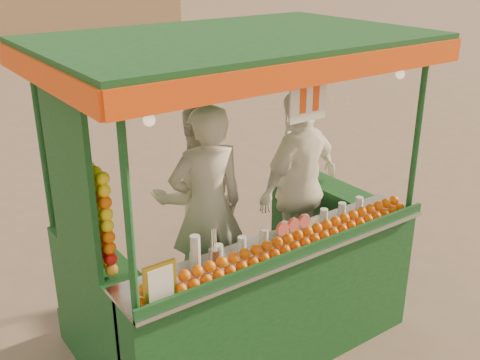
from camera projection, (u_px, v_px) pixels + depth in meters
ground at (243, 326)px, 5.70m from camera, size 90.00×90.00×0.00m
juice_cart at (236, 256)px, 5.15m from camera, size 3.13×2.03×2.85m
vendor_left at (207, 208)px, 5.20m from camera, size 0.78×0.59×1.94m
vendor_middle at (197, 197)px, 5.54m from camera, size 1.05×0.91×1.84m
vendor_right at (299, 186)px, 5.63m from camera, size 1.23×0.72×1.96m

